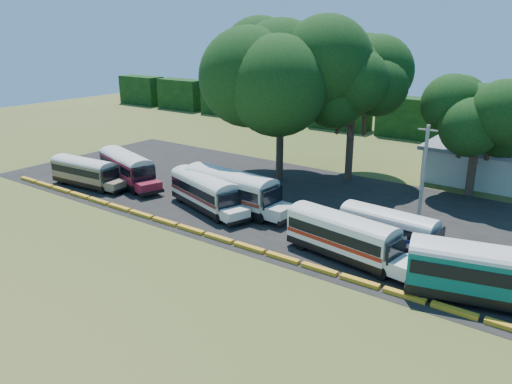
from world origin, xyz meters
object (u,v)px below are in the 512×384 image
Objects in this scene: bus_teal at (494,272)px; tree_west at (281,68)px; bus_red at (127,166)px; bus_cream_west at (205,190)px; bus_white_red at (344,234)px; bus_beige at (85,170)px.

bus_teal is 0.68× the size of tree_west.
bus_teal reaches higher than bus_red.
bus_red is 0.63× the size of tree_west.
bus_white_red reaches higher than bus_cream_west.
bus_red reaches higher than bus_cream_west.
bus_white_red is 10.05m from bus_teal.
bus_teal is 30.38m from tree_west.
bus_teal is (24.97, -2.43, 0.26)m from bus_cream_west.
bus_beige is 0.55× the size of tree_west.
bus_white_red is 0.61× the size of tree_west.
tree_west reaches higher than bus_beige.
tree_west reaches higher than bus_teal.
bus_white_red is at bearing -3.98° from bus_beige.
bus_teal is at bearing 5.40° from bus_white_red.
bus_white_red is at bearing 10.51° from bus_cream_west.
bus_beige is at bearing -170.94° from bus_white_red.
bus_teal reaches higher than bus_cream_west.
bus_beige is 29.70m from bus_white_red.
bus_white_red is (14.94, -1.89, 0.01)m from bus_cream_west.
bus_cream_west reaches higher than bus_beige.
bus_cream_west is 15.76m from tree_west.
tree_west is (0.16, 12.07, 10.14)m from bus_cream_west.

